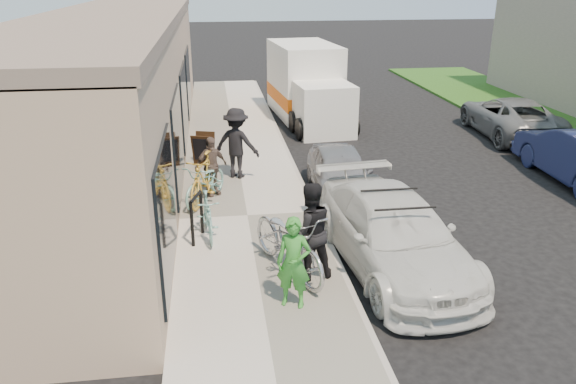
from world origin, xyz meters
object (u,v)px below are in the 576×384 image
bike_rack (197,213)px  tandem_bike (289,241)px  sedan_silver (340,173)px  woman_rider (294,263)px  moving_truck (307,87)px  man_standing (309,231)px  far_car_gray (510,116)px  cruiser_bike_b (206,182)px  sandwich_board (203,149)px  sedan_white (393,234)px  bystander_b (211,166)px  cruiser_bike_a (208,216)px  bystander_a (237,143)px  cruiser_bike_c (204,178)px

bike_rack → tandem_bike: size_ratio=0.41×
sedan_silver → woman_rider: bearing=-107.4°
moving_truck → man_standing: moving_truck is taller
far_car_gray → cruiser_bike_b: (-10.29, -5.03, -0.04)m
sandwich_board → far_car_gray: bearing=28.5°
sedan_white → bystander_b: (-3.32, 3.85, 0.18)m
sedan_white → bystander_b: bearing=125.1°
cruiser_bike_a → bystander_b: bystander_b is taller
far_car_gray → cruiser_bike_a: bearing=38.5°
sedan_white → far_car_gray: sedan_white is taller
sandwich_board → moving_truck: bearing=70.6°
bystander_a → sedan_silver: bearing=176.0°
man_standing → sedan_silver: bearing=-119.5°
tandem_bike → cruiser_bike_b: size_ratio=1.29×
tandem_bike → cruiser_bike_c: bearing=89.8°
man_standing → bystander_b: 4.56m
tandem_bike → bystander_a: (-0.65, 5.24, 0.32)m
cruiser_bike_b → far_car_gray: bearing=54.4°
far_car_gray → man_standing: 12.27m
woman_rider → sedan_silver: bearing=90.9°
sedan_white → cruiser_bike_a: (-3.42, 1.50, -0.09)m
man_standing → moving_truck: bearing=-108.9°
sedan_white → cruiser_bike_c: size_ratio=2.58×
bike_rack → moving_truck: moving_truck is taller
tandem_bike → bystander_a: bystander_a is taller
moving_truck → woman_rider: size_ratio=3.78×
moving_truck → cruiser_bike_a: moving_truck is taller
sandwich_board → cruiser_bike_b: 2.75m
moving_truck → cruiser_bike_b: (-3.81, -8.20, -0.61)m
bike_rack → sandwich_board: bearing=88.7°
sedan_silver → bystander_a: size_ratio=1.93×
bike_rack → tandem_bike: bearing=-43.6°
moving_truck → cruiser_bike_c: moving_truck is taller
cruiser_bike_b → woman_rider: bearing=-45.1°
sedan_white → tandem_bike: size_ratio=2.13×
moving_truck → far_car_gray: 7.23m
woman_rider → bystander_b: bearing=125.7°
cruiser_bike_a → bystander_a: 3.68m
cruiser_bike_c → bike_rack: bearing=-75.9°
cruiser_bike_b → sedan_silver: bearing=32.8°
cruiser_bike_c → bystander_a: (0.85, 1.62, 0.35)m
far_car_gray → cruiser_bike_a: size_ratio=3.15×
sedan_white → far_car_gray: bearing=45.5°
cruiser_bike_a → sedan_white: bearing=-29.4°
tandem_bike → man_standing: man_standing is taller
sedan_silver → tandem_bike: size_ratio=1.54×
bike_rack → man_standing: (1.98, -1.78, 0.31)m
cruiser_bike_b → bystander_b: size_ratio=1.24×
far_car_gray → woman_rider: bearing=51.9°
far_car_gray → man_standing: (-8.48, -8.86, 0.38)m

